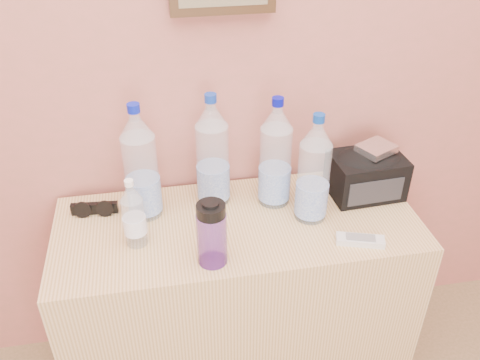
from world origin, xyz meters
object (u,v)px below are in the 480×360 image
object	(u,v)px
nalgene_bottle	(212,233)
pet_small	(134,216)
pet_large_d	(314,174)
pet_large_a	(141,168)
foil_packet	(376,148)
pet_large_c	(275,158)
pet_large_b	(213,156)
ac_remote	(360,240)
sunglasses	(95,208)
dresser	(238,302)
toiletry_bag	(366,173)

from	to	relation	value
nalgene_bottle	pet_small	bearing A→B (deg)	150.49
pet_large_d	nalgene_bottle	bearing A→B (deg)	-155.66
pet_large_a	pet_small	bearing A→B (deg)	-102.28
pet_large_d	foil_packet	xyz separation A→B (m)	(0.24, 0.09, 0.01)
pet_large_a	nalgene_bottle	world-z (taller)	pet_large_a
pet_large_c	foil_packet	world-z (taller)	pet_large_c
pet_large_b	pet_large_c	size ratio (longest dim) A/B	1.02
pet_large_a	foil_packet	size ratio (longest dim) A/B	3.47
pet_large_c	nalgene_bottle	distance (m)	0.35
pet_large_b	pet_small	world-z (taller)	pet_large_b
ac_remote	sunglasses	bearing A→B (deg)	177.23
pet_large_a	foil_packet	distance (m)	0.74
pet_large_a	pet_large_c	world-z (taller)	pet_large_a
dresser	nalgene_bottle	xyz separation A→B (m)	(-0.10, -0.16, 0.45)
pet_large_c	toiletry_bag	size ratio (longest dim) A/B	1.58
pet_large_b	sunglasses	xyz separation A→B (m)	(-0.38, -0.01, -0.15)
dresser	sunglasses	distance (m)	0.59
nalgene_bottle	foil_packet	world-z (taller)	nalgene_bottle
pet_small	ac_remote	distance (m)	0.66
dresser	pet_large_d	xyz separation A→B (m)	(0.23, -0.01, 0.51)
pet_large_d	pet_large_b	bearing A→B (deg)	153.13
pet_large_d	foil_packet	distance (m)	0.25
pet_large_d	pet_small	bearing A→B (deg)	-176.66
dresser	foil_packet	xyz separation A→B (m)	(0.46, 0.08, 0.52)
pet_small	foil_packet	size ratio (longest dim) A/B	2.01
dresser	pet_large_b	xyz separation A→B (m)	(-0.06, 0.13, 0.52)
pet_large_d	ac_remote	bearing A→B (deg)	-54.66
pet_small	pet_large_d	bearing A→B (deg)	3.34
toiletry_bag	pet_small	bearing A→B (deg)	-173.88
pet_large_a	toiletry_bag	size ratio (longest dim) A/B	1.63
sunglasses	toiletry_bag	bearing A→B (deg)	2.04
pet_large_a	sunglasses	bearing A→B (deg)	170.36
dresser	ac_remote	world-z (taller)	ac_remote
pet_small	foil_packet	world-z (taller)	pet_small
pet_large_d	toiletry_bag	xyz separation A→B (m)	(0.21, 0.09, -0.08)
pet_large_b	sunglasses	size ratio (longest dim) A/B	2.57
sunglasses	pet_small	bearing A→B (deg)	-47.66
nalgene_bottle	ac_remote	distance (m)	0.44
pet_large_a	toiletry_bag	distance (m)	0.72
sunglasses	dresser	bearing A→B (deg)	-11.42
pet_small	sunglasses	bearing A→B (deg)	127.29
pet_large_c	ac_remote	distance (m)	0.36
pet_large_d	nalgene_bottle	world-z (taller)	pet_large_d
pet_large_c	toiletry_bag	distance (m)	0.32
toiletry_bag	pet_large_d	bearing A→B (deg)	-160.11
toiletry_bag	nalgene_bottle	bearing A→B (deg)	-159.33
pet_large_d	sunglasses	world-z (taller)	pet_large_d
dresser	pet_large_c	bearing A→B (deg)	34.59
sunglasses	pet_large_b	bearing A→B (deg)	5.95
pet_large_d	nalgene_bottle	xyz separation A→B (m)	(-0.33, -0.15, -0.06)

